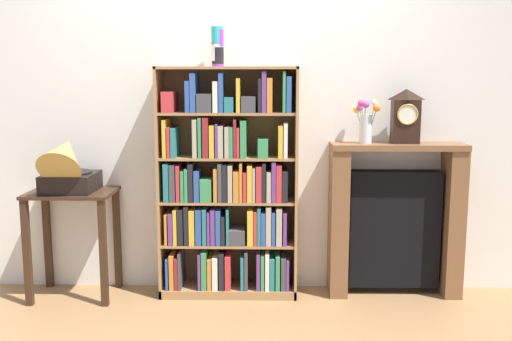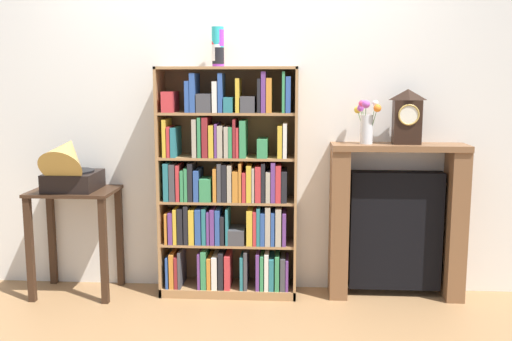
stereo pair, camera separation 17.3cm
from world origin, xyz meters
TOP-DOWN VIEW (x-y plane):
  - ground_plane at (0.00, 0.00)m, footprint 7.40×6.40m
  - wall_back at (0.05, 0.28)m, footprint 4.40×0.08m
  - bookshelf at (-0.00, 0.09)m, footprint 0.94×0.28m
  - cup_stack at (-0.07, 0.13)m, footprint 0.08×0.08m
  - side_table_left at (-1.06, 0.03)m, footprint 0.57×0.42m
  - gramophone at (-1.06, -0.03)m, footprint 0.33×0.47m
  - fireplace_mantel at (1.15, 0.13)m, footprint 0.90×0.26m
  - mantel_clock at (1.19, 0.11)m, footprint 0.18×0.11m
  - flower_vase at (0.93, 0.11)m, footprint 0.17×0.16m

SIDE VIEW (x-z plane):
  - ground_plane at x=0.00m, z-range -0.02..0.00m
  - fireplace_mantel at x=1.15m, z-range -0.01..1.05m
  - side_table_left at x=-1.06m, z-range 0.17..0.91m
  - bookshelf at x=0.00m, z-range -0.07..1.50m
  - gramophone at x=-1.06m, z-range 0.69..1.15m
  - flower_vase at x=0.93m, z-range 1.06..1.35m
  - mantel_clock at x=1.19m, z-range 1.06..1.43m
  - wall_back at x=0.05m, z-range 0.00..2.60m
  - cup_stack at x=-0.07m, z-range 1.57..1.83m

